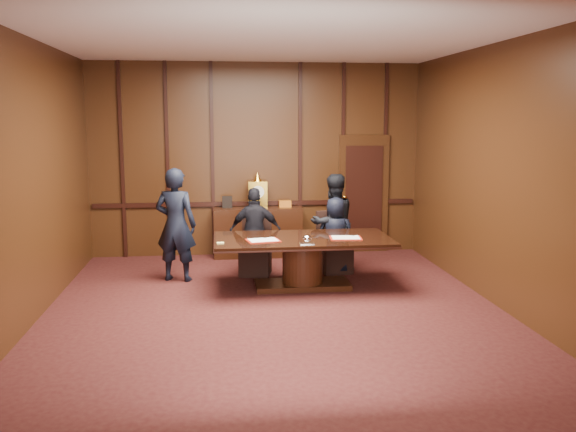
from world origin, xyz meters
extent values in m
plane|color=#340E0E|center=(0.00, 0.00, 0.00)|extent=(7.00, 7.00, 0.00)
plane|color=silver|center=(0.00, 0.00, 3.50)|extent=(7.00, 7.00, 0.00)
cube|color=black|center=(0.00, 3.50, 1.75)|extent=(6.00, 0.04, 3.50)
cube|color=black|center=(0.00, -3.50, 1.75)|extent=(6.00, 0.04, 3.50)
cube|color=black|center=(-3.00, 0.00, 1.75)|extent=(0.04, 7.00, 3.50)
cube|color=black|center=(3.00, 0.00, 1.75)|extent=(0.04, 7.00, 3.50)
cube|color=black|center=(0.00, 3.47, 0.95)|extent=(5.90, 0.05, 0.08)
cube|color=black|center=(2.00, 3.46, 1.10)|extent=(0.95, 0.06, 2.20)
sphere|color=gold|center=(1.63, 3.39, 1.05)|extent=(0.08, 0.08, 0.08)
cube|color=black|center=(0.00, 3.26, 0.45)|extent=(1.60, 0.45, 0.90)
cube|color=black|center=(-0.70, 3.26, 0.03)|extent=(0.12, 0.40, 0.06)
cube|color=black|center=(0.70, 3.26, 0.03)|extent=(0.12, 0.40, 0.06)
cube|color=gold|center=(0.00, 3.26, 1.14)|extent=(0.34, 0.18, 0.48)
cylinder|color=white|center=(0.00, 3.16, 1.20)|extent=(0.22, 0.03, 0.22)
cone|color=gold|center=(0.00, 3.26, 1.46)|extent=(0.14, 0.14, 0.16)
cube|color=black|center=(-0.55, 3.28, 1.01)|extent=(0.18, 0.04, 0.22)
cube|color=#C06016|center=(0.50, 3.28, 0.96)|extent=(0.22, 0.12, 0.12)
cube|color=black|center=(0.52, 1.10, 0.04)|extent=(1.40, 0.60, 0.08)
cylinder|color=black|center=(0.52, 1.10, 0.39)|extent=(0.60, 0.60, 0.62)
cube|color=black|center=(0.52, 1.10, 0.71)|extent=(2.62, 1.32, 0.02)
cube|color=black|center=(0.52, 1.10, 0.73)|extent=(2.60, 1.30, 0.06)
cube|color=#B02010|center=(-0.08, 0.93, 0.77)|extent=(0.51, 0.41, 0.01)
cube|color=white|center=(-0.08, 0.93, 0.78)|extent=(0.45, 0.35, 0.01)
cube|color=#B02010|center=(1.14, 0.97, 0.77)|extent=(0.49, 0.37, 0.01)
cube|color=white|center=(1.14, 0.97, 0.78)|extent=(0.42, 0.31, 0.01)
cube|color=white|center=(0.52, 0.65, 0.77)|extent=(0.20, 0.14, 0.01)
ellipsoid|color=white|center=(0.52, 0.65, 0.82)|extent=(0.13, 0.13, 0.10)
cube|color=#FCE77B|center=(-0.69, 0.81, 0.77)|extent=(0.10, 0.07, 0.01)
cube|color=black|center=(-0.13, 1.95, 0.23)|extent=(0.57, 0.57, 0.46)
cube|color=black|center=(-0.09, 2.16, 0.72)|extent=(0.48, 0.16, 0.55)
cylinder|color=black|center=(-0.33, 1.75, 0.12)|extent=(0.04, 0.04, 0.23)
cylinder|color=black|center=(0.07, 2.15, 0.12)|extent=(0.04, 0.04, 0.23)
cube|color=black|center=(1.17, 1.95, 0.23)|extent=(0.57, 0.57, 0.46)
cube|color=black|center=(1.12, 2.16, 0.72)|extent=(0.48, 0.16, 0.55)
cylinder|color=black|center=(0.97, 1.75, 0.12)|extent=(0.04, 0.04, 0.23)
cylinder|color=black|center=(1.37, 2.15, 0.12)|extent=(0.04, 0.04, 0.23)
imported|color=black|center=(-0.13, 1.90, 0.71)|extent=(0.85, 0.41, 1.42)
imported|color=black|center=(1.17, 1.90, 0.63)|extent=(0.69, 0.53, 1.25)
imported|color=black|center=(-1.37, 1.74, 0.88)|extent=(0.74, 0.59, 1.76)
imported|color=black|center=(1.16, 2.07, 0.80)|extent=(0.93, 0.82, 1.61)
camera|label=1|loc=(-0.72, -7.65, 2.51)|focal=38.00mm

